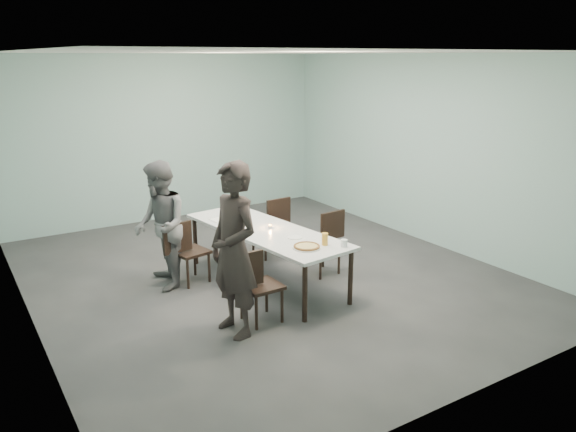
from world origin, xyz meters
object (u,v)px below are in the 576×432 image
table (266,233)px  beer_glass (325,239)px  tealight (270,227)px  diner_far (160,226)px  amber_tumbler (233,215)px  chair_near_right (327,238)px  side_plate (295,238)px  chair_far_left (185,248)px  chair_near_left (255,282)px  water_tumbler (344,243)px  chair_far_right (273,223)px  pizza (307,247)px  diner_near (234,250)px

table → beer_glass: (0.28, -0.94, 0.13)m
tealight → beer_glass: bearing=-77.7°
diner_far → amber_tumbler: diner_far is taller
table → chair_near_right: (0.91, -0.13, -0.19)m
chair_near_right → side_plate: size_ratio=4.83×
chair_far_left → side_plate: size_ratio=4.83×
chair_near_left → water_tumbler: size_ratio=9.67×
chair_near_left → diner_far: (-0.52, 1.57, 0.34)m
beer_glass → water_tumbler: size_ratio=1.67×
chair_far_left → tealight: size_ratio=15.54×
chair_far_right → water_tumbler: 2.05m
chair_far_left → diner_far: bearing=156.7°
chair_near_left → tealight: bearing=50.3°
pizza → tealight: size_ratio=6.07×
table → chair_near_right: bearing=-7.9°
beer_glass → chair_near_left: bearing=-178.3°
diner_near → side_plate: bearing=108.8°
chair_far_left → side_plate: (1.05, -1.05, 0.25)m
side_plate → table: bearing=104.0°
side_plate → tealight: size_ratio=3.21×
beer_glass → tealight: bearing=102.3°
chair_near_left → side_plate: (0.83, 0.45, 0.25)m
beer_glass → chair_near_right: bearing=52.5°
diner_far → tealight: size_ratio=30.08×
diner_near → amber_tumbler: size_ratio=24.01×
side_plate → beer_glass: (0.16, -0.42, 0.07)m
beer_glass → water_tumbler: 0.24m
tealight → pizza: bearing=-92.6°
diner_far → chair_near_right: bearing=82.1°
diner_far → tealight: diner_far is taller
table → diner_near: size_ratio=1.40×
chair_near_left → side_plate: bearing=27.5°
diner_near → diner_far: diner_near is taller
chair_far_left → amber_tumbler: 0.89m
chair_near_left → side_plate: size_ratio=4.83×
pizza → amber_tumbler: (-0.15, 1.66, 0.02)m
chair_far_right → diner_near: bearing=46.5°
chair_far_right → pizza: size_ratio=2.56×
beer_glass → diner_near: bearing=-174.8°
table → water_tumbler: 1.20m
chair_far_right → water_tumbler: bearing=80.6°
amber_tumbler → diner_far: bearing=-172.8°
diner_far → side_plate: diner_far is taller
chair_near_left → amber_tumbler: 1.83m
side_plate → amber_tumbler: (-0.24, 1.26, 0.04)m
chair_near_left → tealight: (0.78, 0.98, 0.27)m
beer_glass → tealight: beer_glass is taller
diner_near → beer_glass: 1.30m
chair_far_left → chair_near_right: 1.95m
chair_far_left → side_plate: chair_far_left is taller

